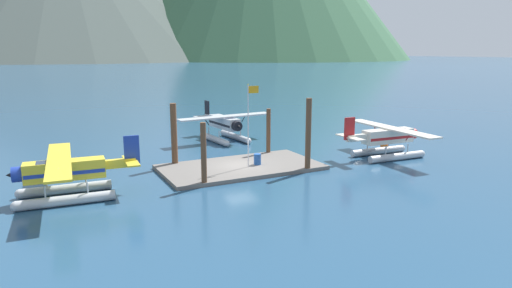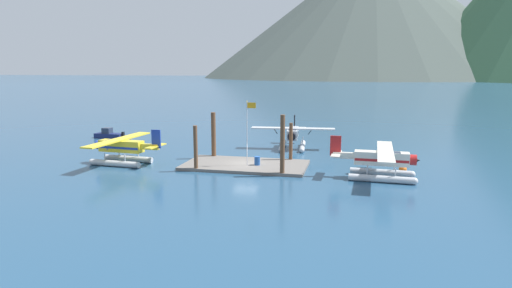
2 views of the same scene
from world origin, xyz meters
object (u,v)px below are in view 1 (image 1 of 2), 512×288
object	(u,v)px
seaplane_cream_stbd_aft	(388,140)
seaplane_yellow_port_aft	(65,175)
flagpole	(249,116)
fuel_drum	(257,159)
mooring_buoy	(384,145)
seaplane_silver_bow_right	(225,126)

from	to	relation	value
seaplane_cream_stbd_aft	seaplane_yellow_port_aft	distance (m)	26.43
flagpole	fuel_drum	distance (m)	3.71
mooring_buoy	seaplane_silver_bow_right	xyz separation A→B (m)	(-12.20, 10.64, 1.20)
flagpole	seaplane_cream_stbd_aft	world-z (taller)	flagpole
fuel_drum	seaplane_cream_stbd_aft	size ratio (longest dim) A/B	0.08
flagpole	seaplane_yellow_port_aft	world-z (taller)	flagpole
mooring_buoy	seaplane_silver_bow_right	bearing A→B (deg)	138.90
fuel_drum	seaplane_silver_bow_right	xyz separation A→B (m)	(2.00, 11.56, 0.84)
seaplane_cream_stbd_aft	fuel_drum	bearing A→B (deg)	171.21
flagpole	mooring_buoy	distance (m)	15.62
seaplane_cream_stbd_aft	seaplane_silver_bow_right	xyz separation A→B (m)	(-10.03, 13.42, 0.00)
seaplane_cream_stbd_aft	mooring_buoy	bearing A→B (deg)	51.93
seaplane_silver_bow_right	seaplane_yellow_port_aft	xyz separation A→B (m)	(-16.39, -12.97, 0.00)
flagpole	seaplane_cream_stbd_aft	size ratio (longest dim) A/B	0.63
flagpole	seaplane_silver_bow_right	size ratio (longest dim) A/B	0.62
fuel_drum	seaplane_yellow_port_aft	world-z (taller)	seaplane_yellow_port_aft
fuel_drum	seaplane_silver_bow_right	size ratio (longest dim) A/B	0.08
fuel_drum	mooring_buoy	distance (m)	14.24
seaplane_yellow_port_aft	seaplane_silver_bow_right	bearing A→B (deg)	38.34
mooring_buoy	seaplane_silver_bow_right	world-z (taller)	seaplane_silver_bow_right
seaplane_silver_bow_right	flagpole	bearing A→B (deg)	-103.52
flagpole	seaplane_cream_stbd_aft	xyz separation A→B (m)	(12.88, -1.54, -2.76)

